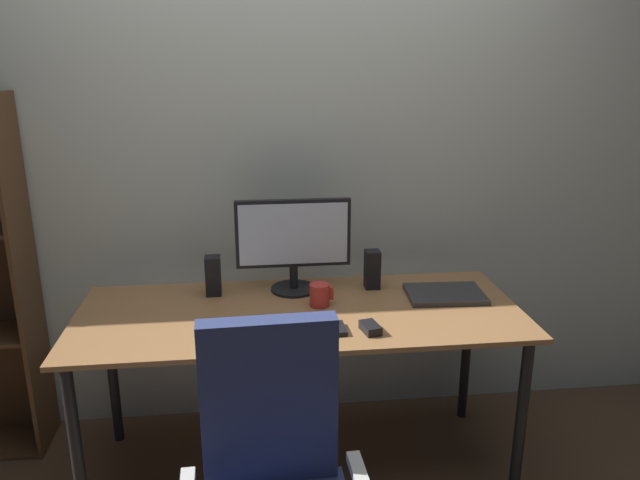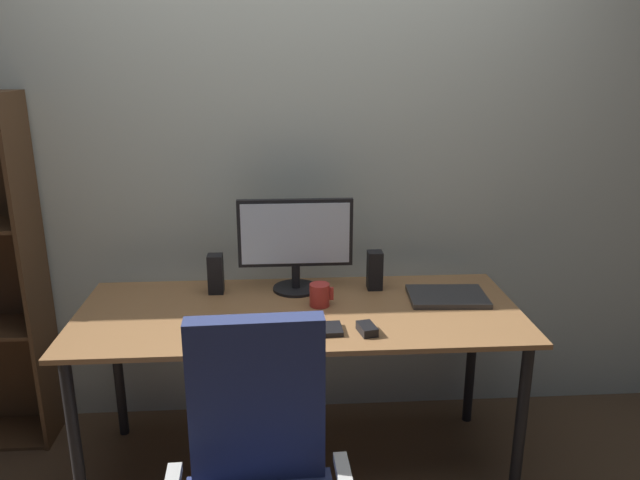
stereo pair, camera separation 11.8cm
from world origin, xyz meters
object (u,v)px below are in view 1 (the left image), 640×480
(coffee_mug, at_px, (320,295))
(speaker_left, at_px, (213,276))
(speaker_right, at_px, (372,269))
(monitor, at_px, (293,240))
(desk, at_px, (300,328))
(laptop, at_px, (445,294))
(keyboard, at_px, (306,331))
(mouse, at_px, (370,328))

(coffee_mug, height_order, speaker_left, speaker_left)
(speaker_left, distance_m, speaker_right, 0.69)
(monitor, bearing_deg, desk, -88.37)
(coffee_mug, height_order, laptop, coffee_mug)
(laptop, bearing_deg, keyboard, -152.22)
(mouse, bearing_deg, monitor, 107.02)
(keyboard, height_order, speaker_right, speaker_right)
(desk, distance_m, speaker_left, 0.44)
(coffee_mug, relative_size, speaker_left, 0.58)
(monitor, bearing_deg, keyboard, -88.30)
(keyboard, height_order, mouse, mouse)
(monitor, bearing_deg, laptop, -13.11)
(desk, relative_size, speaker_right, 10.45)
(laptop, bearing_deg, coffee_mug, -173.22)
(mouse, bearing_deg, desk, 125.03)
(laptop, distance_m, speaker_right, 0.33)
(coffee_mug, height_order, speaker_right, speaker_right)
(coffee_mug, xyz_separation_m, laptop, (0.54, 0.03, -0.04))
(desk, xyz_separation_m, speaker_left, (-0.35, 0.22, 0.16))
(desk, height_order, laptop, laptop)
(mouse, distance_m, coffee_mug, 0.31)
(speaker_left, bearing_deg, speaker_right, 0.00)
(monitor, height_order, laptop, monitor)
(keyboard, distance_m, speaker_right, 0.54)
(speaker_left, bearing_deg, monitor, 1.33)
(speaker_right, bearing_deg, coffee_mug, -145.33)
(desk, height_order, monitor, monitor)
(monitor, relative_size, keyboard, 1.69)
(coffee_mug, bearing_deg, monitor, 116.87)
(desk, bearing_deg, speaker_left, 148.36)
(speaker_left, height_order, speaker_right, same)
(coffee_mug, relative_size, speaker_right, 0.58)
(desk, bearing_deg, speaker_right, 32.60)
(laptop, bearing_deg, mouse, -138.52)
(speaker_right, bearing_deg, mouse, -102.07)
(keyboard, bearing_deg, laptop, 22.50)
(monitor, distance_m, speaker_left, 0.37)
(monitor, relative_size, mouse, 5.09)
(coffee_mug, bearing_deg, keyboard, -107.62)
(desk, height_order, coffee_mug, coffee_mug)
(monitor, distance_m, mouse, 0.56)
(mouse, relative_size, speaker_left, 0.56)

